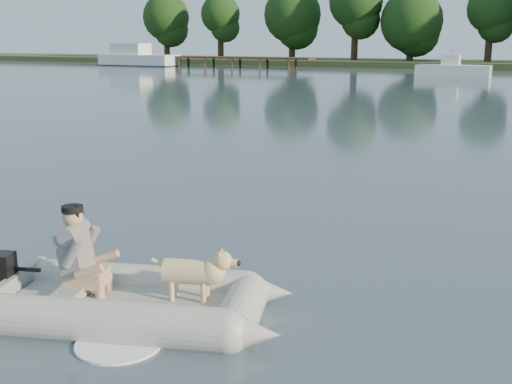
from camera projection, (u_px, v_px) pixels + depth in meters
The scene contains 8 objects.
water at pixel (140, 297), 7.36m from camera, with size 160.00×160.00×0.00m, color slate.
dock at pixel (227, 62), 63.72m from camera, with size 18.00×2.00×1.04m, color #4C331E, non-canonical shape.
dinghy at pixel (133, 269), 6.74m from camera, with size 4.43×3.35×1.27m, color #A3A29D, non-canonical shape.
man at pixel (77, 249), 6.85m from camera, with size 0.66×0.57×0.98m, color slate, non-canonical shape.
dog at pixel (189, 276), 6.71m from camera, with size 0.85×0.30×0.57m, color tan, non-canonical shape.
outboard_motor at pixel (2, 283), 7.04m from camera, with size 0.38×0.26×0.72m, color black, non-canonical shape.
cabin_cruiser at pixel (139, 55), 66.50m from camera, with size 8.85×3.16×2.74m, color white, non-canonical shape.
motorboat at pixel (454, 62), 48.41m from camera, with size 5.62×2.16×2.38m, color white, non-canonical shape.
Camera 1 is at (4.12, -5.65, 2.91)m, focal length 45.00 mm.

